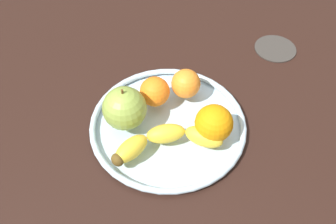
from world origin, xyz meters
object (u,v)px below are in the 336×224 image
object	(u,v)px
banana	(165,140)
orange_back_right	(186,84)
orange_front_left	(214,123)
ambient_coaster	(275,48)
fruit_bowl	(168,125)
apple	(125,108)
orange_center	(155,92)

from	to	relation	value
banana	orange_back_right	distance (cm)	13.97
orange_front_left	ambient_coaster	xyz separation A→B (cm)	(-14.79, -28.56, -5.07)
fruit_bowl	orange_front_left	world-z (taller)	orange_front_left
fruit_bowl	ambient_coaster	xyz separation A→B (cm)	(-23.46, -26.19, -0.62)
orange_front_left	banana	bearing A→B (deg)	21.57
apple	orange_front_left	size ratio (longest dim) A/B	1.29
fruit_bowl	ambient_coaster	bearing A→B (deg)	-131.86
orange_front_left	fruit_bowl	bearing A→B (deg)	-15.32
fruit_bowl	ambient_coaster	size ratio (longest dim) A/B	3.12
orange_center	ambient_coaster	world-z (taller)	orange_center
fruit_bowl	orange_back_right	xyz separation A→B (cm)	(-2.89, -7.83, 3.89)
fruit_bowl	orange_back_right	size ratio (longest dim) A/B	5.14
apple	orange_front_left	xyz separation A→B (cm)	(-16.76, 1.50, -0.63)
fruit_bowl	orange_back_right	bearing A→B (deg)	-110.28
fruit_bowl	orange_center	world-z (taller)	orange_center
orange_center	ambient_coaster	distance (cm)	34.28
fruit_bowl	apple	xyz separation A→B (cm)	(8.09, 0.88, 5.09)
fruit_bowl	orange_center	distance (cm)	7.09
orange_center	ambient_coaster	bearing A→B (deg)	-141.48
apple	orange_back_right	xyz separation A→B (cm)	(-10.99, -8.71, -1.20)
orange_back_right	apple	bearing A→B (deg)	38.40
orange_center	banana	bearing A→B (deg)	106.26
banana	orange_back_right	xyz separation A→B (cm)	(-2.86, -13.62, 1.21)
orange_front_left	ambient_coaster	world-z (taller)	orange_front_left
orange_back_right	orange_center	bearing A→B (deg)	25.01
apple	orange_front_left	world-z (taller)	apple
banana	apple	xyz separation A→B (cm)	(8.12, -4.91, 2.40)
fruit_bowl	banana	distance (cm)	6.38
fruit_bowl	apple	world-z (taller)	apple
fruit_bowl	orange_front_left	distance (cm)	10.03
orange_back_right	orange_center	distance (cm)	6.64
orange_back_right	ambient_coaster	world-z (taller)	orange_back_right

